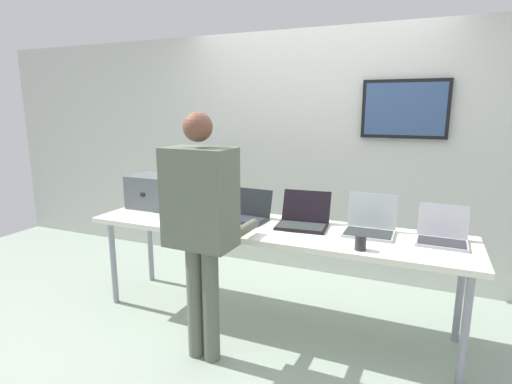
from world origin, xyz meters
TOP-DOWN VIEW (x-y plane):
  - ground at (0.00, 0.00)m, footprint 8.00×8.00m
  - back_wall at (0.02, 1.13)m, footprint 8.00×0.11m
  - workbench at (0.00, 0.00)m, footprint 2.90×0.70m
  - equipment_box at (-1.19, 0.16)m, footprint 0.42×0.34m
  - laptop_station_0 at (-0.72, 0.13)m, footprint 0.38×0.42m
  - laptop_station_1 at (-0.26, 0.11)m, footprint 0.39×0.31m
  - laptop_station_2 at (0.22, 0.12)m, footprint 0.40×0.38m
  - laptop_station_3 at (0.71, 0.13)m, footprint 0.35×0.30m
  - laptop_station_4 at (1.19, 0.12)m, footprint 0.33×0.30m
  - person at (-0.24, -0.62)m, footprint 0.45×0.60m
  - coffee_mug at (0.71, -0.25)m, footprint 0.07×0.07m
  - paper_sheet at (0.03, -0.17)m, footprint 0.22×0.30m

SIDE VIEW (x-z plane):
  - ground at x=0.00m, z-range -0.04..0.00m
  - workbench at x=0.00m, z-range 0.34..1.11m
  - paper_sheet at x=0.03m, z-range 0.78..0.78m
  - coffee_mug at x=0.71m, z-range 0.78..0.88m
  - laptop_station_1 at x=-0.26m, z-range 0.72..0.95m
  - laptop_station_4 at x=1.19m, z-range 0.71..0.95m
  - laptop_station_2 at x=0.22m, z-range 0.71..0.96m
  - laptop_station_0 at x=-0.72m, z-range 0.71..0.96m
  - laptop_station_3 at x=0.71m, z-range 0.70..0.98m
  - equipment_box at x=-1.19m, z-range 0.78..1.07m
  - person at x=-0.24m, z-range 0.17..1.82m
  - back_wall at x=0.02m, z-range 0.01..2.41m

